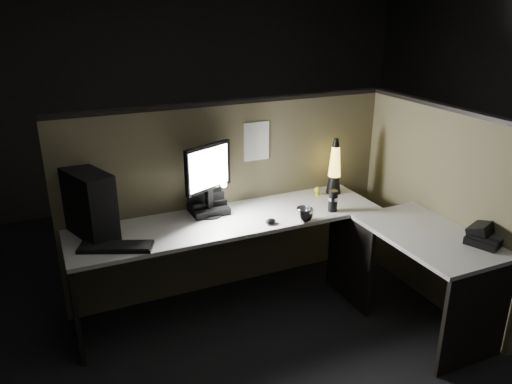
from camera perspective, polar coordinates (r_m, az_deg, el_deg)
name	(u,v)px	position (r m, az deg, el deg)	size (l,w,h in m)	color
floor	(283,344)	(3.61, 3.12, -16.94)	(6.00, 6.00, 0.00)	black
room_shell	(289,112)	(2.91, 3.75, 9.16)	(6.00, 6.00, 6.00)	silver
partition_back	(232,198)	(3.97, -2.81, -0.68)	(2.66, 0.06, 1.50)	brown
partition_right	(435,208)	(4.01, 19.81, -1.74)	(0.06, 1.66, 1.50)	brown
desk	(291,248)	(3.55, 4.02, -6.45)	(2.60, 1.60, 0.73)	beige
pc_tower	(89,204)	(3.50, -18.52, -1.27)	(0.19, 0.43, 0.45)	black
monitor	(208,173)	(3.61, -5.46, 2.13)	(0.39, 0.21, 0.54)	black
keyboard	(116,247)	(3.34, -15.72, -6.07)	(0.47, 0.16, 0.02)	black
mouse	(270,221)	(3.56, 1.66, -3.37)	(0.09, 0.06, 0.03)	black
clip_lamp	(221,191)	(3.78, -4.05, 0.09)	(0.05, 0.19, 0.24)	white
organizer	(208,206)	(3.76, -5.51, -1.62)	(0.27, 0.24, 0.20)	black
lava_lamp	(334,171)	(4.12, 8.95, 2.43)	(0.12, 0.12, 0.46)	black
travel_mug	(333,201)	(3.79, 8.79, -1.01)	(0.07, 0.07, 0.16)	black
steel_mug	(304,214)	(3.60, 5.56, -2.57)	(0.13, 0.13, 0.10)	silver
figurine	(318,190)	(4.10, 7.05, 0.24)	(0.05, 0.05, 0.05)	yellow
pinned_paper	(257,142)	(3.88, 0.06, 5.79)	(0.21, 0.00, 0.30)	white
desk_phone	(484,235)	(3.60, 24.63, -4.47)	(0.29, 0.29, 0.14)	black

